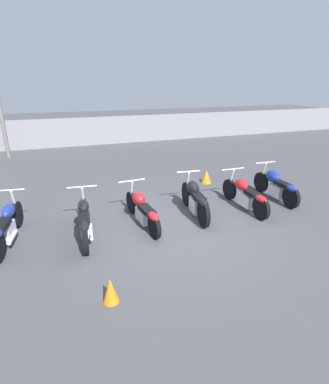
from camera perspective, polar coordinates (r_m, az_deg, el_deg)
ground_plane at (r=7.30m, az=2.02°, el=-6.74°), size 60.00×60.00×0.00m
fence_back at (r=16.99m, az=-11.63°, el=11.36°), size 40.00×0.04×1.50m
motorcycle_slot_0 at (r=7.30m, az=-27.78°, el=-5.67°), size 0.61×2.14×0.99m
motorcycle_slot_1 at (r=6.88m, az=-14.97°, el=-5.29°), size 0.68×2.05×1.02m
motorcycle_slot_2 at (r=7.29m, az=-4.23°, el=-3.38°), size 0.73×2.14×0.93m
motorcycle_slot_3 at (r=7.79m, az=5.83°, el=-1.30°), size 0.66×2.04×1.04m
motorcycle_slot_4 at (r=8.44m, az=15.13°, el=-0.51°), size 0.73×2.10×0.97m
motorcycle_slot_5 at (r=9.38m, az=20.48°, el=1.22°), size 0.69×2.03×1.00m
traffic_cone_near at (r=5.08m, az=-10.26°, el=-17.95°), size 0.26×0.26×0.43m
traffic_cone_far at (r=10.43m, az=7.98°, el=2.96°), size 0.35×0.35×0.46m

